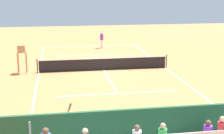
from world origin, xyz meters
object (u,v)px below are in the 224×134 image
(tennis_player, at_px, (102,38))
(tennis_ball_near, at_px, (107,54))
(courtside_bench, at_px, (202,131))
(tennis_racket, at_px, (98,49))
(tennis_net, at_px, (104,64))
(line_judge, at_px, (71,126))
(umpire_chair, at_px, (22,56))

(tennis_player, bearing_deg, tennis_ball_near, 90.45)
(courtside_bench, height_order, tennis_racket, courtside_bench)
(tennis_net, bearing_deg, line_judge, 76.38)
(tennis_net, height_order, umpire_chair, umpire_chair)
(courtside_bench, relative_size, tennis_player, 0.93)
(tennis_net, distance_m, tennis_player, 9.75)
(courtside_bench, bearing_deg, line_judge, -3.41)
(line_judge, bearing_deg, tennis_racket, -99.80)
(tennis_ball_near, bearing_deg, line_judge, 77.24)
(tennis_racket, distance_m, tennis_ball_near, 3.09)
(tennis_net, bearing_deg, tennis_player, -96.68)
(tennis_ball_near, height_order, line_judge, line_judge)
(courtside_bench, xyz_separation_m, tennis_player, (1.18, -22.94, 0.46))
(tennis_net, xyz_separation_m, tennis_ball_near, (-1.16, -6.04, -0.47))
(tennis_racket, bearing_deg, tennis_player, -128.80)
(tennis_player, distance_m, line_judge, 23.02)
(umpire_chair, bearing_deg, courtside_bench, 122.58)
(tennis_player, height_order, line_judge, same)
(umpire_chair, relative_size, tennis_player, 1.11)
(tennis_net, xyz_separation_m, tennis_player, (-1.13, -9.67, 0.51))
(courtside_bench, distance_m, line_judge, 5.48)
(tennis_racket, bearing_deg, tennis_net, 85.78)
(tennis_racket, relative_size, tennis_ball_near, 8.87)
(tennis_player, relative_size, line_judge, 1.00)
(tennis_net, relative_size, tennis_racket, 17.59)
(tennis_net, relative_size, courtside_bench, 5.72)
(tennis_racket, bearing_deg, tennis_ball_near, 99.10)
(tennis_player, bearing_deg, courtside_bench, 92.94)
(courtside_bench, distance_m, tennis_player, 22.98)
(umpire_chair, xyz_separation_m, courtside_bench, (-8.51, 13.32, -0.76))
(umpire_chair, bearing_deg, tennis_player, -127.30)
(line_judge, bearing_deg, tennis_player, -100.69)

